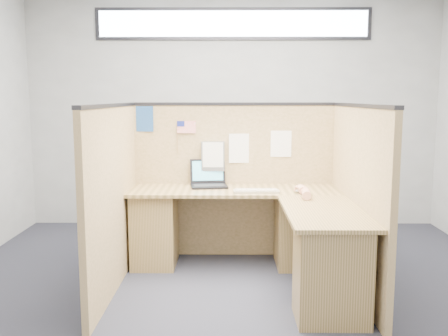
{
  "coord_description": "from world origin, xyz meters",
  "views": [
    {
      "loc": [
        -0.06,
        -3.9,
        1.58
      ],
      "look_at": [
        -0.09,
        0.5,
        0.95
      ],
      "focal_mm": 40.0,
      "sensor_mm": 36.0,
      "label": 1
    }
  ],
  "objects_px": {
    "laptop": "(209,180)",
    "keyboard": "(256,191)",
    "l_desk": "(256,236)",
    "mouse": "(301,190)"
  },
  "relations": [
    {
      "from": "keyboard",
      "to": "mouse",
      "type": "height_order",
      "value": "mouse"
    },
    {
      "from": "laptop",
      "to": "keyboard",
      "type": "relative_size",
      "value": 0.9
    },
    {
      "from": "laptop",
      "to": "keyboard",
      "type": "distance_m",
      "value": 0.55
    },
    {
      "from": "laptop",
      "to": "keyboard",
      "type": "bearing_deg",
      "value": -44.87
    },
    {
      "from": "l_desk",
      "to": "laptop",
      "type": "xyz_separation_m",
      "value": [
        -0.42,
        0.56,
        0.4
      ]
    },
    {
      "from": "l_desk",
      "to": "laptop",
      "type": "height_order",
      "value": "laptop"
    },
    {
      "from": "laptop",
      "to": "keyboard",
      "type": "height_order",
      "value": "laptop"
    },
    {
      "from": "l_desk",
      "to": "keyboard",
      "type": "xyz_separation_m",
      "value": [
        0.01,
        0.22,
        0.35
      ]
    },
    {
      "from": "laptop",
      "to": "mouse",
      "type": "bearing_deg",
      "value": -30.11
    },
    {
      "from": "laptop",
      "to": "mouse",
      "type": "height_order",
      "value": "laptop"
    }
  ]
}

